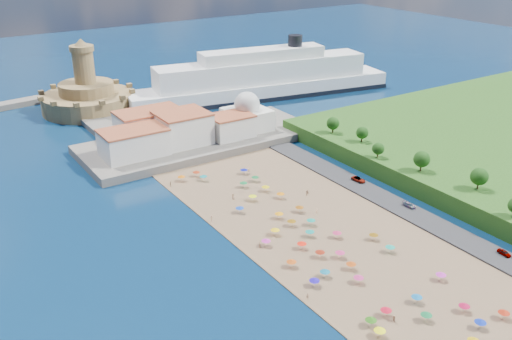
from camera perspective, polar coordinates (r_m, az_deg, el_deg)
ground at (r=158.23m, az=3.78°, el=-5.99°), size 700.00×700.00×0.00m
terrace at (r=218.81m, az=-5.60°, el=2.95°), size 90.00×36.00×3.00m
jetty at (r=241.36m, az=-14.17°, el=4.24°), size 18.00×70.00×2.40m
waterfront_buildings at (r=211.89m, az=-8.87°, el=3.92°), size 57.00×29.00×11.00m
domed_building at (r=224.14m, az=-0.90°, el=5.59°), size 16.00×16.00×15.00m
fortress at (r=267.18m, az=-16.52°, el=7.05°), size 40.00×40.00×32.40m
cruise_ship at (r=277.70m, az=0.62°, el=9.00°), size 132.53×41.71×28.63m
beach_parasols at (r=147.17m, az=7.13°, el=-7.61°), size 29.29×114.91×2.20m
beachgoers at (r=160.38m, az=1.14°, el=-5.05°), size 34.19×96.27×1.87m
parked_cars at (r=176.17m, az=14.29°, el=-3.00°), size 2.70×58.09×1.36m
hillside_trees at (r=179.86m, az=18.65°, el=-0.05°), size 11.60×106.95×6.64m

